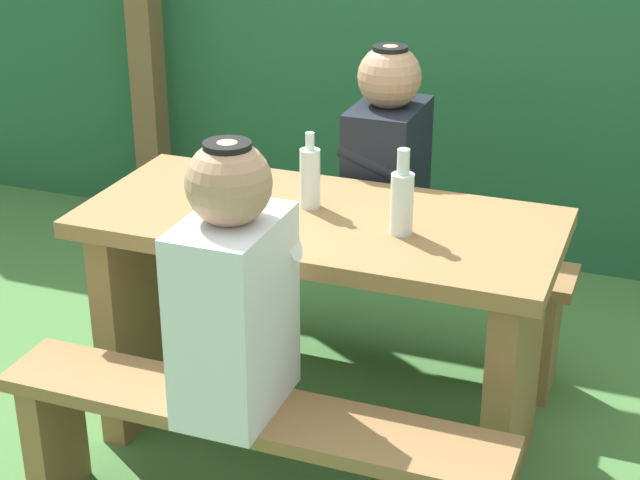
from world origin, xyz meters
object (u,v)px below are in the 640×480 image
Objects in this scene: person_white_shirt at (233,290)px; bench_near at (249,446)px; person_black_coat at (387,160)px; drinking_glass at (249,193)px; bottle_right at (402,200)px; bottle_left at (310,177)px; bench_far at (373,280)px; picnic_table at (320,292)px.

bench_near is at bearing -6.50° from person_white_shirt.
person_black_coat is 0.61m from drinking_glass.
person_black_coat is 0.62m from bottle_right.
bottle_right is (0.31, -0.09, 0.01)m from bottle_left.
bench_near and bench_far have the same top height.
bottle_left reaches higher than bench_far.
person_white_shirt is at bearing -87.89° from bottle_left.
bench_near is at bearing -90.00° from picnic_table.
bottle_left is at bearing 21.71° from drinking_glass.
person_black_coat is at bearing -4.76° from bench_far.
person_black_coat is (0.04, 1.07, 0.46)m from bench_near.
bench_near is 15.56× the size of drinking_glass.
person_white_shirt is (-0.03, 0.00, 0.46)m from bench_near.
person_black_coat reaches higher than drinking_glass.
person_black_coat is 3.12× the size of bottle_left.
person_black_coat is 0.50m from bottle_left.
person_black_coat is (0.04, -0.00, 0.46)m from bench_far.
person_black_coat is at bearing 87.86° from bench_near.
person_white_shirt is at bearing -120.60° from bottle_right.
picnic_table is 0.59m from person_white_shirt.
person_white_shirt is at bearing -93.71° from person_black_coat.
bottle_left is at bearing 92.11° from person_white_shirt.
person_white_shirt is 0.55m from drinking_glass.
bottle_right is at bearing -65.90° from bench_far.
person_black_coat is at bearing 85.71° from picnic_table.
drinking_glass is at bearing 110.19° from person_white_shirt.
drinking_glass is (-0.19, 0.51, 0.04)m from person_white_shirt.
bench_far is at bearing 90.00° from bench_near.
bottle_left reaches higher than drinking_glass.
person_white_shirt is at bearing -93.14° from picnic_table.
drinking_glass is (-0.26, -0.55, 0.04)m from person_black_coat.
bench_far is 0.74m from bottle_left.
bottle_left is (-0.02, 0.58, 0.09)m from person_white_shirt.
bench_far is 1.16m from person_white_shirt.
bench_near is at bearing -67.15° from drinking_glass.
bench_far is 0.78m from drinking_glass.
person_black_coat is (0.07, 1.06, 0.00)m from person_white_shirt.
drinking_glass is at bearing 176.64° from bottle_right.
bottle_right reaches higher than drinking_glass.
bottle_left is at bearing -100.66° from person_black_coat.
bottle_right is (0.26, 0.49, 0.56)m from bench_near.
bench_near is 0.81m from bottle_left.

